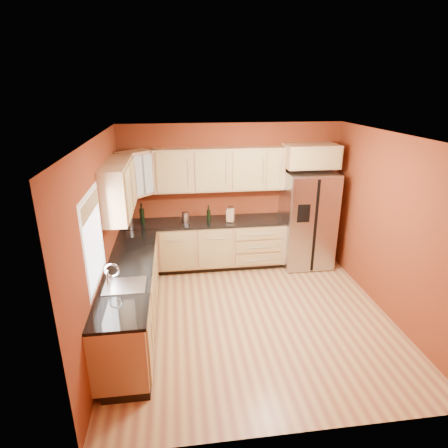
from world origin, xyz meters
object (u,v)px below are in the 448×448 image
Objects in this scene: wine_bottle_a at (209,214)px; canister_left at (129,220)px; refrigerator at (307,219)px; soap_dispenser at (228,214)px; knife_block at (231,215)px.

canister_left is at bearing 179.61° from wine_bottle_a.
refrigerator is at bearing -0.43° from canister_left.
canister_left is at bearing -177.57° from soap_dispenser.
refrigerator is at bearing -3.84° from soap_dispenser.
wine_bottle_a is 0.37m from soap_dispenser.
canister_left is 0.68× the size of wine_bottle_a.
refrigerator is 8.69× the size of soap_dispenser.
canister_left is 1.74m from soap_dispenser.
knife_block reaches higher than canister_left.
soap_dispenser is (-1.46, 0.10, 0.13)m from refrigerator.
wine_bottle_a is at bearing -0.39° from canister_left.
refrigerator is 1.83m from wine_bottle_a.
soap_dispenser is (-0.03, 0.11, -0.02)m from knife_block.
canister_left is 1.03× the size of soap_dispenser.
knife_block is at bearing -4.02° from wine_bottle_a.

